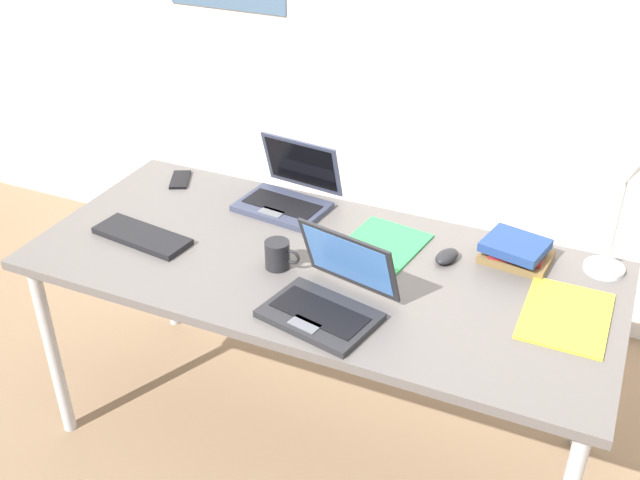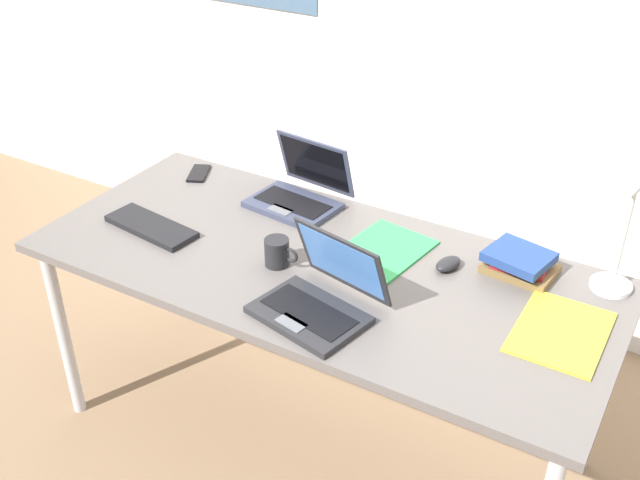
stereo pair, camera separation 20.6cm
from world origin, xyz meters
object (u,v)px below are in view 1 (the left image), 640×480
(laptop_far_corner, at_px, (329,298))
(paper_folder_far_corner, at_px, (566,316))
(external_keyboard, at_px, (142,236))
(computer_mouse, at_px, (447,256))
(cell_phone, at_px, (180,180))
(paper_folder_front_right, at_px, (380,247))
(desk_lamp, at_px, (616,219))
(laptop_back_left, at_px, (288,193))
(book_stack, at_px, (516,251))
(coffee_mug, at_px, (278,255))

(laptop_far_corner, distance_m, paper_folder_far_corner, 0.66)
(external_keyboard, bearing_deg, computer_mouse, 23.66)
(external_keyboard, xyz_separation_m, paper_folder_far_corner, (1.31, 0.14, -0.01))
(external_keyboard, xyz_separation_m, cell_phone, (-0.12, 0.40, -0.01))
(paper_folder_far_corner, xyz_separation_m, paper_folder_front_right, (-0.59, 0.12, 0.00))
(desk_lamp, bearing_deg, laptop_far_corner, -144.03)
(computer_mouse, bearing_deg, paper_folder_far_corner, -2.97)
(desk_lamp, xyz_separation_m, laptop_far_corner, (-0.68, -0.49, -0.15))
(cell_phone, height_order, paper_folder_front_right, cell_phone)
(desk_lamp, distance_m, computer_mouse, 0.50)
(laptop_far_corner, distance_m, cell_phone, 0.96)
(laptop_back_left, bearing_deg, paper_folder_front_right, -19.51)
(book_stack, relative_size, coffee_mug, 1.93)
(computer_mouse, relative_size, coffee_mug, 0.85)
(cell_phone, height_order, coffee_mug, coffee_mug)
(external_keyboard, xyz_separation_m, computer_mouse, (0.93, 0.28, 0.01))
(laptop_back_left, xyz_separation_m, book_stack, (0.79, -0.04, -0.01))
(cell_phone, xyz_separation_m, coffee_mug, (0.59, -0.36, 0.04))
(cell_phone, distance_m, coffee_mug, 0.70)
(coffee_mug, bearing_deg, desk_lamp, 21.25)
(paper_folder_front_right, bearing_deg, book_stack, 13.76)
(desk_lamp, xyz_separation_m, computer_mouse, (-0.45, -0.11, -0.18))
(laptop_back_left, relative_size, book_stack, 1.50)
(laptop_back_left, height_order, computer_mouse, laptop_back_left)
(external_keyboard, height_order, cell_phone, external_keyboard)
(laptop_back_left, height_order, paper_folder_front_right, laptop_back_left)
(laptop_far_corner, bearing_deg, laptop_back_left, 126.59)
(computer_mouse, xyz_separation_m, cell_phone, (-1.05, 0.12, -0.01))
(computer_mouse, relative_size, cell_phone, 0.71)
(laptop_back_left, bearing_deg, book_stack, -2.84)
(laptop_far_corner, distance_m, book_stack, 0.63)
(laptop_far_corner, xyz_separation_m, external_keyboard, (-0.70, 0.11, -0.03))
(laptop_far_corner, xyz_separation_m, laptop_back_left, (-0.37, 0.50, 0.00))
(book_stack, xyz_separation_m, paper_folder_far_corner, (0.19, -0.22, -0.03))
(desk_lamp, distance_m, cell_phone, 1.51)
(cell_phone, xyz_separation_m, book_stack, (1.24, -0.04, 0.03))
(computer_mouse, bearing_deg, coffee_mug, -135.25)
(laptop_far_corner, distance_m, coffee_mug, 0.27)
(desk_lamp, relative_size, coffee_mug, 3.54)
(book_stack, xyz_separation_m, coffee_mug, (-0.65, -0.33, 0.01))
(laptop_back_left, distance_m, computer_mouse, 0.62)
(laptop_back_left, relative_size, external_keyboard, 0.99)
(cell_phone, xyz_separation_m, paper_folder_front_right, (0.84, -0.14, -0.00))
(computer_mouse, height_order, book_stack, book_stack)
(laptop_far_corner, distance_m, laptop_back_left, 0.63)
(book_stack, bearing_deg, desk_lamp, 5.82)
(computer_mouse, bearing_deg, external_keyboard, -146.61)
(laptop_far_corner, bearing_deg, desk_lamp, 35.97)
(laptop_back_left, distance_m, book_stack, 0.80)
(laptop_far_corner, distance_m, external_keyboard, 0.71)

